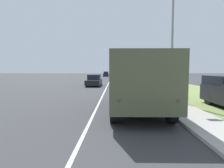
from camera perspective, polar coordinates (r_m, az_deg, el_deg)
The scene contains 11 objects.
ground_plane at distance 40.62m, azimuth -0.53°, elevation 1.50°, with size 180.00×180.00×0.00m, color #38383A.
lane_centre_stripe at distance 40.62m, azimuth -0.53°, elevation 1.50°, with size 0.12×120.00×0.00m.
sidewalk_right at distance 40.75m, azimuth 5.81°, elevation 1.57°, with size 1.80×120.00×0.12m.
grass_strip_right at distance 41.36m, azimuth 11.90°, elevation 1.47°, with size 7.00×120.00×0.02m.
military_truck at distance 9.08m, azimuth 7.93°, elevation 1.22°, with size 2.58×6.82×2.81m.
car_nearest_ahead at distance 23.93m, azimuth -5.87°, elevation 1.07°, with size 1.82×4.76×1.54m.
car_second_ahead at distance 37.52m, azimuth 2.70°, elevation 2.41°, with size 1.84×4.59×1.70m.
car_third_ahead at distance 49.29m, azimuth 2.17°, elevation 2.83°, with size 1.92×4.69×1.55m.
car_fourth_ahead at distance 59.84m, azimuth -1.98°, elevation 3.18°, with size 1.76×4.38×1.72m.
lamp_post at distance 12.31m, azimuth 18.18°, elevation 15.02°, with size 1.69×0.24×7.22m.
utility_box at distance 14.73m, azimuth 21.53°, elevation -2.60°, with size 0.55×0.45×0.70m.
Camera 1 is at (1.02, -0.55, 2.10)m, focal length 28.00 mm.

